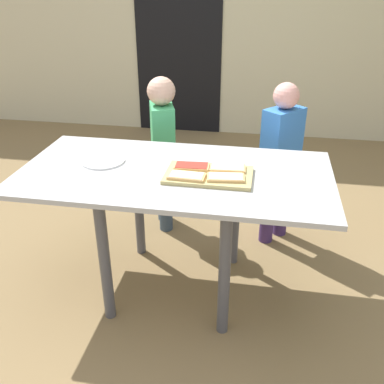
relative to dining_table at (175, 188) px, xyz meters
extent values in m
plane|color=olive|center=(0.00, 0.00, -0.63)|extent=(16.00, 16.00, 0.00)
cube|color=beige|center=(0.00, 2.77, 0.64)|extent=(8.00, 0.20, 2.54)
cube|color=black|center=(-0.52, 2.67, 0.37)|extent=(0.90, 0.02, 2.00)
cube|color=#AFB0B1|center=(0.00, 0.00, 0.08)|extent=(1.55, 0.78, 0.03)
cylinder|color=#4C4C51|center=(-0.29, -0.29, -0.28)|extent=(0.06, 0.06, 0.69)
cylinder|color=#4C4C51|center=(0.29, -0.29, -0.28)|extent=(0.06, 0.06, 0.69)
cylinder|color=#4C4C51|center=(-0.29, 0.29, -0.28)|extent=(0.06, 0.06, 0.69)
cylinder|color=#4C4C51|center=(0.29, 0.29, -0.28)|extent=(0.06, 0.06, 0.69)
cube|color=tan|center=(0.18, -0.04, 0.10)|extent=(0.42, 0.25, 0.02)
cube|color=tan|center=(0.08, -0.10, 0.12)|extent=(0.18, 0.10, 0.01)
cube|color=beige|center=(0.08, -0.10, 0.13)|extent=(0.16, 0.09, 0.00)
cube|color=tan|center=(0.26, -0.08, 0.12)|extent=(0.18, 0.11, 0.01)
cube|color=beige|center=(0.26, -0.08, 0.13)|extent=(0.16, 0.10, 0.00)
cube|color=tan|center=(0.26, 0.03, 0.12)|extent=(0.18, 0.10, 0.01)
cube|color=beige|center=(0.26, 0.03, 0.13)|extent=(0.16, 0.09, 0.00)
cube|color=tan|center=(0.08, 0.02, 0.12)|extent=(0.18, 0.10, 0.01)
cube|color=#AA3327|center=(0.08, 0.02, 0.13)|extent=(0.16, 0.09, 0.00)
cylinder|color=white|center=(-0.39, 0.05, 0.10)|extent=(0.22, 0.22, 0.01)
cylinder|color=#364658|center=(-0.24, 0.72, -0.36)|extent=(0.09, 0.09, 0.53)
cylinder|color=#364658|center=(-0.20, 0.59, -0.36)|extent=(0.09, 0.09, 0.53)
cube|color=#3FA566|center=(-0.22, 0.66, 0.07)|extent=(0.21, 0.27, 0.33)
sphere|color=#D2A189|center=(-0.22, 0.66, 0.32)|extent=(0.18, 0.18, 0.18)
cylinder|color=#3E2858|center=(0.58, 0.67, -0.37)|extent=(0.09, 0.09, 0.52)
cylinder|color=#3E2858|center=(0.49, 0.56, -0.37)|extent=(0.09, 0.09, 0.52)
cube|color=blue|center=(0.53, 0.62, 0.08)|extent=(0.26, 0.27, 0.37)
sphere|color=#E29B90|center=(0.53, 0.62, 0.34)|extent=(0.15, 0.15, 0.15)
camera|label=1|loc=(0.42, -1.90, 0.98)|focal=40.39mm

